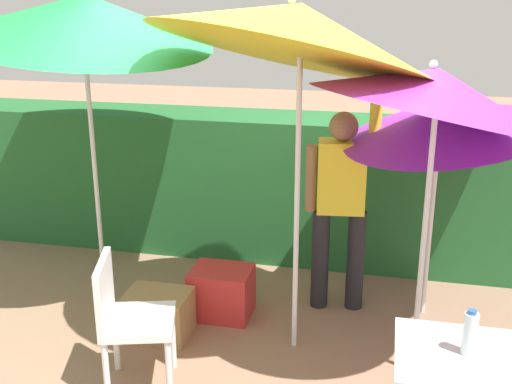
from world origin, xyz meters
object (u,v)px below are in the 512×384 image
(person_vendor, at_px, (341,197))
(umbrella_yellow, at_px, (434,90))
(folding_table, at_px, (477,373))
(umbrella_rainbow, at_px, (85,18))
(chair_plastic, at_px, (127,316))
(umbrella_navy, at_px, (296,30))
(bottle_water, at_px, (470,333))
(umbrella_orange, at_px, (443,117))
(crate_cardboard, at_px, (158,314))
(cooler_box, at_px, (222,292))

(person_vendor, bearing_deg, umbrella_yellow, -53.22)
(umbrella_yellow, distance_m, folding_table, 1.60)
(umbrella_rainbow, bearing_deg, chair_plastic, -58.14)
(umbrella_navy, bearing_deg, bottle_water, -46.25)
(chair_plastic, bearing_deg, umbrella_rainbow, 121.86)
(umbrella_orange, bearing_deg, crate_cardboard, -158.45)
(person_vendor, bearing_deg, chair_plastic, -131.24)
(umbrella_orange, bearing_deg, umbrella_yellow, -98.64)
(umbrella_rainbow, height_order, person_vendor, umbrella_rainbow)
(umbrella_yellow, height_order, umbrella_navy, umbrella_navy)
(umbrella_yellow, height_order, bottle_water, umbrella_yellow)
(folding_table, bearing_deg, umbrella_yellow, 104.97)
(umbrella_rainbow, height_order, bottle_water, umbrella_rainbow)
(umbrella_yellow, height_order, chair_plastic, umbrella_yellow)
(person_vendor, relative_size, folding_table, 2.35)
(folding_table, bearing_deg, umbrella_rainbow, 150.57)
(umbrella_rainbow, distance_m, bottle_water, 3.41)
(umbrella_rainbow, distance_m, umbrella_orange, 2.71)
(person_vendor, distance_m, chair_plastic, 1.86)
(crate_cardboard, bearing_deg, umbrella_rainbow, 141.18)
(umbrella_rainbow, xyz_separation_m, umbrella_yellow, (2.50, -0.58, -0.36))
(umbrella_orange, height_order, chair_plastic, umbrella_orange)
(folding_table, relative_size, bottle_water, 3.33)
(umbrella_yellow, height_order, person_vendor, umbrella_yellow)
(umbrella_rainbow, height_order, umbrella_navy, umbrella_navy)
(umbrella_navy, bearing_deg, umbrella_rainbow, 165.21)
(crate_cardboard, bearing_deg, person_vendor, 30.65)
(crate_cardboard, distance_m, bottle_water, 2.37)
(umbrella_rainbow, distance_m, crate_cardboard, 2.26)
(umbrella_navy, bearing_deg, crate_cardboard, -173.72)
(umbrella_yellow, distance_m, chair_plastic, 2.32)
(cooler_box, bearing_deg, umbrella_orange, 13.22)
(crate_cardboard, bearing_deg, umbrella_navy, 6.28)
(umbrella_navy, distance_m, crate_cardboard, 2.27)
(umbrella_navy, xyz_separation_m, bottle_water, (1.06, -1.11, -1.35))
(umbrella_rainbow, height_order, crate_cardboard, umbrella_rainbow)
(umbrella_orange, height_order, cooler_box, umbrella_orange)
(person_vendor, distance_m, bottle_water, 1.91)
(umbrella_rainbow, height_order, chair_plastic, umbrella_rainbow)
(umbrella_rainbow, height_order, folding_table, umbrella_rainbow)
(umbrella_orange, xyz_separation_m, bottle_water, (0.09, -1.77, -0.72))
(chair_plastic, xyz_separation_m, cooler_box, (0.32, 1.02, -0.32))
(umbrella_yellow, xyz_separation_m, bottle_water, (0.21, -0.97, -1.03))
(cooler_box, height_order, folding_table, folding_table)
(folding_table, bearing_deg, person_vendor, 115.60)
(umbrella_navy, relative_size, cooler_box, 5.85)
(crate_cardboard, distance_m, folding_table, 2.37)
(umbrella_yellow, xyz_separation_m, person_vendor, (-0.58, 0.77, -0.96))
(umbrella_orange, relative_size, cooler_box, 4.09)
(person_vendor, height_order, crate_cardboard, person_vendor)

